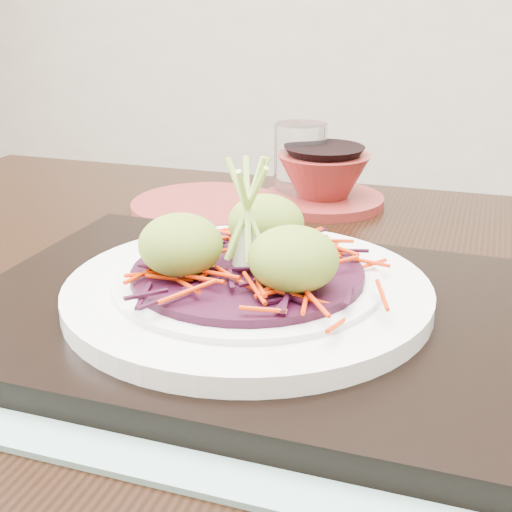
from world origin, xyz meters
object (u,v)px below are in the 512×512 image
(serving_tray, at_px, (248,312))
(terracotta_side_plate, at_px, (207,207))
(water_glass, at_px, (300,161))
(dining_table, at_px, (303,395))
(white_plate, at_px, (248,290))
(terracotta_bowl_set, at_px, (323,182))

(serving_tray, relative_size, terracotta_side_plate, 2.41)
(terracotta_side_plate, height_order, water_glass, water_glass)
(dining_table, bearing_deg, serving_tray, -112.15)
(white_plate, xyz_separation_m, terracotta_side_plate, (-0.15, 0.28, -0.03))
(dining_table, xyz_separation_m, terracotta_bowl_set, (-0.06, 0.28, 0.13))
(terracotta_bowl_set, bearing_deg, dining_table, -78.71)
(dining_table, relative_size, water_glass, 12.70)
(serving_tray, height_order, water_glass, water_glass)
(white_plate, height_order, water_glass, water_glass)
(serving_tray, xyz_separation_m, terracotta_side_plate, (-0.15, 0.28, -0.01))
(dining_table, bearing_deg, terracotta_bowl_set, 100.28)
(terracotta_side_plate, bearing_deg, serving_tray, -61.22)
(white_plate, relative_size, water_glass, 3.02)
(dining_table, distance_m, serving_tray, 0.14)
(white_plate, xyz_separation_m, water_glass, (-0.07, 0.38, 0.01))
(terracotta_side_plate, bearing_deg, white_plate, -61.22)
(serving_tray, bearing_deg, white_plate, 52.96)
(water_glass, height_order, terracotta_bowl_set, water_glass)
(white_plate, distance_m, terracotta_side_plate, 0.32)
(dining_table, xyz_separation_m, white_plate, (-0.03, -0.07, 0.13))
(terracotta_side_plate, distance_m, water_glass, 0.14)
(dining_table, height_order, terracotta_side_plate, terracotta_side_plate)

